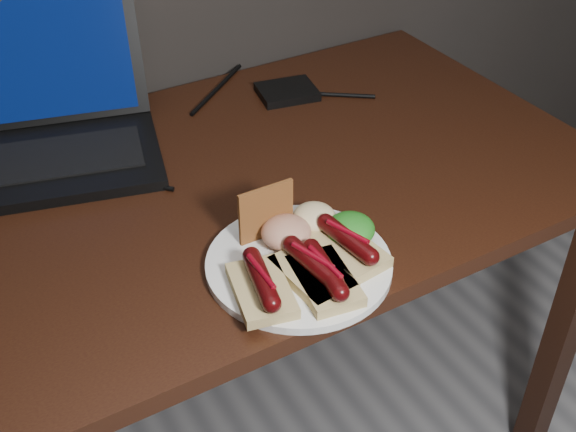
# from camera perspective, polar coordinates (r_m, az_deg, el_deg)

# --- Properties ---
(desk) EXTENTS (1.40, 0.70, 0.75)m
(desk) POSITION_cam_1_polar(r_m,az_deg,el_deg) (1.21, -7.99, -1.79)
(desk) COLOR black
(desk) RESTS_ON ground
(laptop) EXTENTS (0.47, 0.41, 0.25)m
(laptop) POSITION_cam_1_polar(r_m,az_deg,el_deg) (1.30, -19.50, 6.96)
(laptop) COLOR black
(laptop) RESTS_ON desk
(hard_drive) EXTENTS (0.12, 0.11, 0.02)m
(hard_drive) POSITION_cam_1_polar(r_m,az_deg,el_deg) (1.42, -0.07, 9.79)
(hard_drive) COLOR black
(hard_drive) RESTS_ON desk
(desk_cables) EXTENTS (0.95, 0.35, 0.01)m
(desk_cables) POSITION_cam_1_polar(r_m,az_deg,el_deg) (1.29, -11.66, 5.63)
(desk_cables) COLOR black
(desk_cables) RESTS_ON desk
(plate) EXTENTS (0.31, 0.31, 0.01)m
(plate) POSITION_cam_1_polar(r_m,az_deg,el_deg) (1.00, 0.86, -3.80)
(plate) COLOR white
(plate) RESTS_ON desk
(bread_sausage_left) EXTENTS (0.09, 0.13, 0.04)m
(bread_sausage_left) POSITION_cam_1_polar(r_m,az_deg,el_deg) (0.94, -2.11, -5.49)
(bread_sausage_left) COLOR #E2CB84
(bread_sausage_left) RESTS_ON plate
(bread_sausage_center) EXTENTS (0.08, 0.12, 0.04)m
(bread_sausage_center) POSITION_cam_1_polar(r_m,az_deg,el_deg) (0.96, 1.95, -4.25)
(bread_sausage_center) COLOR #E2CB84
(bread_sausage_center) RESTS_ON plate
(bread_sausage_right) EXTENTS (0.08, 0.12, 0.04)m
(bread_sausage_right) POSITION_cam_1_polar(r_m,az_deg,el_deg) (1.00, 4.68, -2.33)
(bread_sausage_right) COLOR #E2CB84
(bread_sausage_right) RESTS_ON plate
(bread_sausage_extra) EXTENTS (0.09, 0.12, 0.04)m
(bread_sausage_extra) POSITION_cam_1_polar(r_m,az_deg,el_deg) (0.95, 2.92, -4.74)
(bread_sausage_extra) COLOR #E2CB84
(bread_sausage_extra) RESTS_ON plate
(crispbread) EXTENTS (0.08, 0.01, 0.08)m
(crispbread) POSITION_cam_1_polar(r_m,az_deg,el_deg) (1.02, -1.75, 0.31)
(crispbread) COLOR #955828
(crispbread) RESTS_ON plate
(salad_greens) EXTENTS (0.07, 0.07, 0.04)m
(salad_greens) POSITION_cam_1_polar(r_m,az_deg,el_deg) (1.03, 4.96, -1.02)
(salad_greens) COLOR #195711
(salad_greens) RESTS_ON plate
(salsa_mound) EXTENTS (0.07, 0.07, 0.04)m
(salsa_mound) POSITION_cam_1_polar(r_m,az_deg,el_deg) (1.02, -0.15, -1.29)
(salsa_mound) COLOR maroon
(salsa_mound) RESTS_ON plate
(coleslaw_mound) EXTENTS (0.06, 0.06, 0.04)m
(coleslaw_mound) POSITION_cam_1_polar(r_m,az_deg,el_deg) (1.05, 2.08, -0.10)
(coleslaw_mound) COLOR silver
(coleslaw_mound) RESTS_ON plate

